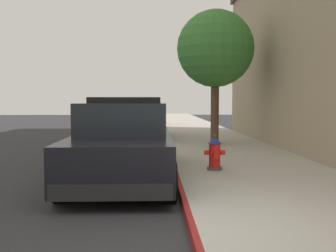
{
  "coord_description": "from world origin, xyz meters",
  "views": [
    {
      "loc": [
        -0.49,
        -4.3,
        1.61
      ],
      "look_at": [
        -0.15,
        4.97,
        1.0
      ],
      "focal_mm": 41.33,
      "sensor_mm": 36.0,
      "label": 1
    }
  ],
  "objects_px": {
    "parked_car_silver_ahead": "(140,122)",
    "street_tree": "(215,49)",
    "parked_car_dark_far": "(147,115)",
    "police_cruiser": "(124,143)",
    "fire_hydrant": "(215,153)"
  },
  "relations": [
    {
      "from": "police_cruiser",
      "to": "street_tree",
      "type": "relative_size",
      "value": 1.07
    },
    {
      "from": "parked_car_silver_ahead",
      "to": "fire_hydrant",
      "type": "relative_size",
      "value": 6.37
    },
    {
      "from": "police_cruiser",
      "to": "parked_car_dark_far",
      "type": "relative_size",
      "value": 1.0
    },
    {
      "from": "parked_car_dark_far",
      "to": "parked_car_silver_ahead",
      "type": "bearing_deg",
      "value": -90.84
    },
    {
      "from": "fire_hydrant",
      "to": "street_tree",
      "type": "xyz_separation_m",
      "value": [
        0.8,
        5.07,
        2.86
      ]
    },
    {
      "from": "parked_car_silver_ahead",
      "to": "fire_hydrant",
      "type": "height_order",
      "value": "parked_car_silver_ahead"
    },
    {
      "from": "police_cruiser",
      "to": "parked_car_dark_far",
      "type": "height_order",
      "value": "police_cruiser"
    },
    {
      "from": "street_tree",
      "to": "fire_hydrant",
      "type": "bearing_deg",
      "value": -98.94
    },
    {
      "from": "parked_car_silver_ahead",
      "to": "street_tree",
      "type": "relative_size",
      "value": 1.07
    },
    {
      "from": "police_cruiser",
      "to": "street_tree",
      "type": "xyz_separation_m",
      "value": [
        2.69,
        5.34,
        2.61
      ]
    },
    {
      "from": "parked_car_dark_far",
      "to": "street_tree",
      "type": "height_order",
      "value": "street_tree"
    },
    {
      "from": "police_cruiser",
      "to": "fire_hydrant",
      "type": "height_order",
      "value": "police_cruiser"
    },
    {
      "from": "police_cruiser",
      "to": "fire_hydrant",
      "type": "relative_size",
      "value": 6.37
    },
    {
      "from": "police_cruiser",
      "to": "parked_car_dark_far",
      "type": "xyz_separation_m",
      "value": [
        0.17,
        15.98,
        -0.0
      ]
    },
    {
      "from": "parked_car_silver_ahead",
      "to": "street_tree",
      "type": "xyz_separation_m",
      "value": [
        2.64,
        -2.65,
        2.61
      ]
    }
  ]
}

